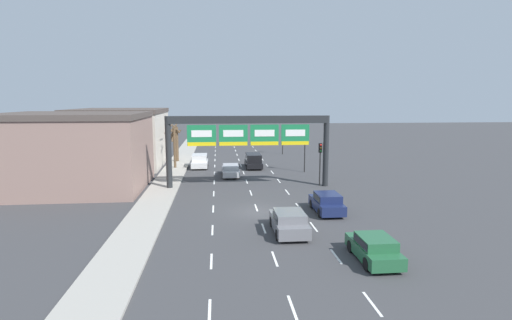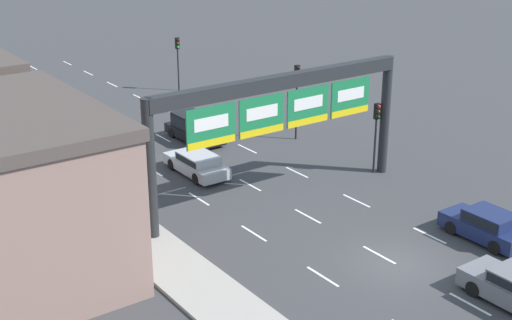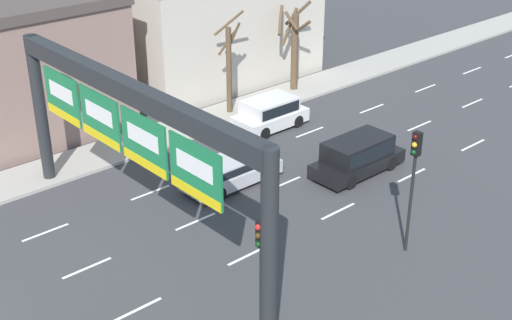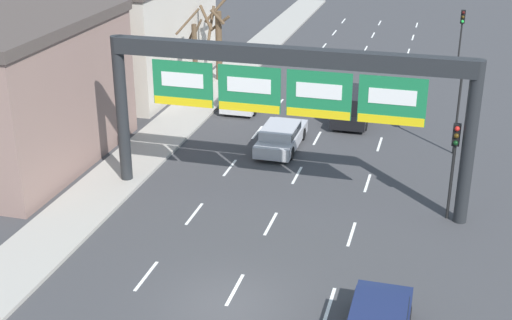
{
  "view_description": "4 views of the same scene",
  "coord_description": "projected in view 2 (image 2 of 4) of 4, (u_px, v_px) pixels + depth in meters",
  "views": [
    {
      "loc": [
        -2.88,
        -28.68,
        8.24
      ],
      "look_at": [
        0.62,
        7.58,
        2.73
      ],
      "focal_mm": 28.0,
      "sensor_mm": 36.0,
      "label": 1
    },
    {
      "loc": [
        -20.87,
        -18.77,
        15.04
      ],
      "look_at": [
        -0.6,
        9.6,
        2.04
      ],
      "focal_mm": 50.0,
      "sensor_mm": 36.0,
      "label": 2
    },
    {
      "loc": [
        20.44,
        -3.79,
        15.06
      ],
      "look_at": [
        2.31,
        12.26,
        3.25
      ],
      "focal_mm": 50.0,
      "sensor_mm": 36.0,
      "label": 3
    },
    {
      "loc": [
        6.23,
        -18.9,
        13.66
      ],
      "look_at": [
        -1.4,
        8.84,
        1.5
      ],
      "focal_mm": 50.0,
      "sensor_mm": 36.0,
      "label": 4
    }
  ],
  "objects": [
    {
      "name": "ground_plane",
      "position": [
        395.0,
        264.0,
        30.93
      ],
      "size": [
        220.0,
        220.0,
        0.0
      ],
      "primitive_type": "plane",
      "color": "#3D3D3F"
    },
    {
      "name": "lane_dashes",
      "position": [
        225.0,
        172.0,
        41.22
      ],
      "size": [
        6.72,
        67.0,
        0.01
      ],
      "color": "white",
      "rests_on": "ground_plane"
    },
    {
      "name": "sign_gantry",
      "position": [
        282.0,
        106.0,
        35.39
      ],
      "size": [
        15.34,
        0.7,
        6.77
      ],
      "color": "#232628",
      "rests_on": "ground_plane"
    },
    {
      "name": "suv_white",
      "position": [
        97.0,
        145.0,
        42.91
      ],
      "size": [
        1.97,
        4.0,
        1.65
      ],
      "color": "silver",
      "rests_on": "ground_plane"
    },
    {
      "name": "suv_black",
      "position": [
        195.0,
        127.0,
        46.07
      ],
      "size": [
        1.93,
        4.7,
        1.72
      ],
      "color": "black",
      "rests_on": "ground_plane"
    },
    {
      "name": "car_silver",
      "position": [
        197.0,
        163.0,
        40.6
      ],
      "size": [
        1.85,
        4.62,
        1.29
      ],
      "color": "#B7B7BC",
      "rests_on": "ground_plane"
    },
    {
      "name": "car_navy",
      "position": [
        487.0,
        225.0,
        32.8
      ],
      "size": [
        1.83,
        4.1,
        1.47
      ],
      "color": "#19234C",
      "rests_on": "ground_plane"
    },
    {
      "name": "traffic_light_near_gantry",
      "position": [
        178.0,
        53.0,
        57.3
      ],
      "size": [
        0.3,
        0.35,
        4.34
      ],
      "color": "black",
      "rests_on": "ground_plane"
    },
    {
      "name": "traffic_light_mid_block",
      "position": [
        377.0,
        123.0,
        40.05
      ],
      "size": [
        0.3,
        0.35,
        4.13
      ],
      "color": "black",
      "rests_on": "ground_plane"
    },
    {
      "name": "traffic_light_far_end",
      "position": [
        297.0,
        87.0,
        45.51
      ],
      "size": [
        0.3,
        0.35,
        4.93
      ],
      "color": "black",
      "rests_on": "ground_plane"
    },
    {
      "name": "tree_bare_closest",
      "position": [
        47.0,
        123.0,
        40.4
      ],
      "size": [
        1.53,
        1.44,
        5.5
      ],
      "color": "brown",
      "rests_on": "sidewalk_left"
    },
    {
      "name": "tree_bare_second",
      "position": [
        13.0,
        103.0,
        44.16
      ],
      "size": [
        1.92,
        2.41,
        5.21
      ],
      "color": "brown",
      "rests_on": "sidewalk_left"
    }
  ]
}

